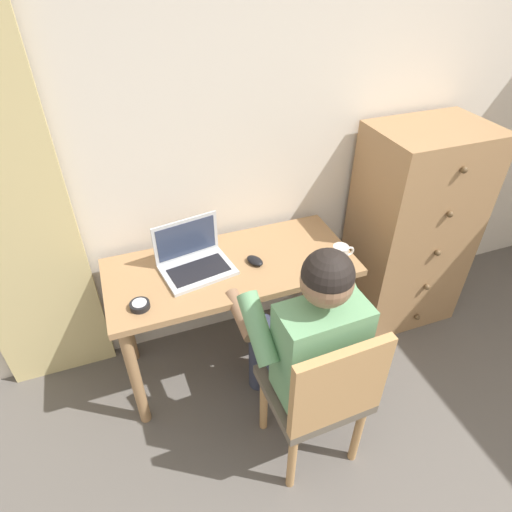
{
  "coord_description": "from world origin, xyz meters",
  "views": [
    {
      "loc": [
        -0.87,
        0.19,
        2.1
      ],
      "look_at": [
        -0.29,
        1.75,
        0.83
      ],
      "focal_mm": 30.39,
      "sensor_mm": 36.0,
      "label": 1
    }
  ],
  "objects_px": {
    "laptop": "(194,259)",
    "computer_mouse": "(255,261)",
    "chair": "(322,393)",
    "desk": "(232,281)",
    "desk_clock": "(140,305)",
    "person_seated": "(305,334)",
    "dresser": "(411,230)",
    "coffee_mug": "(341,254)"
  },
  "relations": [
    {
      "from": "desk",
      "to": "computer_mouse",
      "type": "bearing_deg",
      "value": -14.72
    },
    {
      "from": "dresser",
      "to": "laptop",
      "type": "xyz_separation_m",
      "value": [
        -1.33,
        -0.01,
        0.14
      ]
    },
    {
      "from": "chair",
      "to": "coffee_mug",
      "type": "xyz_separation_m",
      "value": [
        0.35,
        0.54,
        0.28
      ]
    },
    {
      "from": "desk",
      "to": "desk_clock",
      "type": "bearing_deg",
      "value": -161.79
    },
    {
      "from": "desk",
      "to": "person_seated",
      "type": "bearing_deg",
      "value": -71.55
    },
    {
      "from": "computer_mouse",
      "to": "coffee_mug",
      "type": "bearing_deg",
      "value": -42.34
    },
    {
      "from": "dresser",
      "to": "desk",
      "type": "bearing_deg",
      "value": -177.14
    },
    {
      "from": "desk",
      "to": "laptop",
      "type": "xyz_separation_m",
      "value": [
        -0.18,
        0.04,
        0.16
      ]
    },
    {
      "from": "laptop",
      "to": "coffee_mug",
      "type": "xyz_separation_m",
      "value": [
        0.71,
        -0.21,
        -0.0
      ]
    },
    {
      "from": "chair",
      "to": "coffee_mug",
      "type": "relative_size",
      "value": 7.39
    },
    {
      "from": "chair",
      "to": "laptop",
      "type": "distance_m",
      "value": 0.87
    },
    {
      "from": "dresser",
      "to": "chair",
      "type": "height_order",
      "value": "dresser"
    },
    {
      "from": "desk",
      "to": "chair",
      "type": "relative_size",
      "value": 1.42
    },
    {
      "from": "chair",
      "to": "desk_clock",
      "type": "relative_size",
      "value": 9.85
    },
    {
      "from": "dresser",
      "to": "person_seated",
      "type": "relative_size",
      "value": 1.06
    },
    {
      "from": "dresser",
      "to": "laptop",
      "type": "bearing_deg",
      "value": -179.36
    },
    {
      "from": "desk_clock",
      "to": "desk",
      "type": "bearing_deg",
      "value": 18.21
    },
    {
      "from": "dresser",
      "to": "chair",
      "type": "relative_size",
      "value": 1.44
    },
    {
      "from": "desk",
      "to": "desk_clock",
      "type": "distance_m",
      "value": 0.52
    },
    {
      "from": "person_seated",
      "to": "laptop",
      "type": "relative_size",
      "value": 3.19
    },
    {
      "from": "laptop",
      "to": "computer_mouse",
      "type": "xyz_separation_m",
      "value": [
        0.3,
        -0.07,
        -0.04
      ]
    },
    {
      "from": "desk",
      "to": "coffee_mug",
      "type": "bearing_deg",
      "value": -17.54
    },
    {
      "from": "dresser",
      "to": "coffee_mug",
      "type": "xyz_separation_m",
      "value": [
        -0.63,
        -0.23,
        0.14
      ]
    },
    {
      "from": "person_seated",
      "to": "desk_clock",
      "type": "xyz_separation_m",
      "value": [
        -0.65,
        0.36,
        0.06
      ]
    },
    {
      "from": "desk",
      "to": "chair",
      "type": "xyz_separation_m",
      "value": [
        0.18,
        -0.7,
        -0.12
      ]
    },
    {
      "from": "desk",
      "to": "chair",
      "type": "distance_m",
      "value": 0.74
    },
    {
      "from": "laptop",
      "to": "computer_mouse",
      "type": "distance_m",
      "value": 0.31
    },
    {
      "from": "desk",
      "to": "dresser",
      "type": "xyz_separation_m",
      "value": [
        1.16,
        0.06,
        0.02
      ]
    },
    {
      "from": "desk",
      "to": "person_seated",
      "type": "xyz_separation_m",
      "value": [
        0.17,
        -0.52,
        0.06
      ]
    },
    {
      "from": "desk",
      "to": "coffee_mug",
      "type": "relative_size",
      "value": 10.5
    },
    {
      "from": "desk",
      "to": "chair",
      "type": "bearing_deg",
      "value": -75.7
    },
    {
      "from": "chair",
      "to": "desk_clock",
      "type": "bearing_deg",
      "value": 140.23
    },
    {
      "from": "dresser",
      "to": "desk_clock",
      "type": "relative_size",
      "value": 14.16
    },
    {
      "from": "person_seated",
      "to": "computer_mouse",
      "type": "distance_m",
      "value": 0.5
    },
    {
      "from": "chair",
      "to": "desk",
      "type": "bearing_deg",
      "value": 104.3
    },
    {
      "from": "computer_mouse",
      "to": "desk_clock",
      "type": "xyz_separation_m",
      "value": [
        -0.6,
        -0.13,
        -0.0
      ]
    },
    {
      "from": "desk",
      "to": "computer_mouse",
      "type": "relative_size",
      "value": 12.6
    },
    {
      "from": "laptop",
      "to": "chair",
      "type": "bearing_deg",
      "value": -64.5
    },
    {
      "from": "laptop",
      "to": "computer_mouse",
      "type": "relative_size",
      "value": 3.77
    },
    {
      "from": "person_seated",
      "to": "computer_mouse",
      "type": "relative_size",
      "value": 12.05
    },
    {
      "from": "coffee_mug",
      "to": "desk_clock",
      "type": "bearing_deg",
      "value": 179.37
    },
    {
      "from": "desk",
      "to": "laptop",
      "type": "height_order",
      "value": "laptop"
    }
  ]
}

